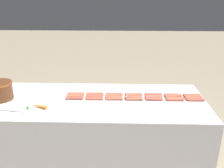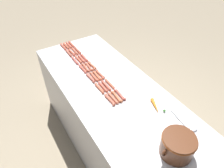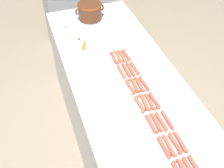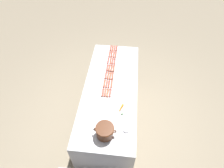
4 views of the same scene
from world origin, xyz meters
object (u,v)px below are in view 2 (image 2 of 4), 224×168
(hot_dog_8, at_px, (75,51))
(hot_dog_24, at_px, (83,69))
(hot_dog_21, at_px, (63,47))
(hot_dog_25, at_px, (91,78))
(hot_dog_10, at_px, (89,67))
(carrot, at_px, (156,106))
(bean_pot, at_px, (178,145))
(hot_dog_19, at_px, (103,87))
(hot_dog_13, at_px, (117,97))
(hot_dog_5, at_px, (110,84))
(hot_dog_14, at_px, (66,46))
(hot_dog_11, at_px, (97,76))
(hot_dog_1, at_px, (78,50))
(hot_dog_2, at_px, (84,58))
(hot_dog_3, at_px, (92,66))
(hot_dog_16, at_px, (79,60))
(hot_dog_18, at_px, (94,77))
(hot_dog_27, at_px, (110,100))
(hot_dog_7, at_px, (69,45))
(hot_dog_4, at_px, (100,74))
(hot_dog_22, at_px, (69,53))
(hot_dog_15, at_px, (72,52))
(hot_dog_23, at_px, (75,61))
(hot_dog_9, at_px, (82,59))
(hot_dog_26, at_px, (100,88))
(hot_dog_17, at_px, (86,68))
(serving_spoon, at_px, (188,125))
(hot_dog_0, at_px, (71,44))
(hot_dog_12, at_px, (106,86))
(hot_dog_20, at_px, (113,98))
(hot_dog_6, at_px, (120,95))

(hot_dog_8, xyz_separation_m, hot_dog_24, (0.08, 0.37, 0.00))
(hot_dog_21, height_order, hot_dog_25, same)
(hot_dog_10, height_order, carrot, carrot)
(bean_pot, bearing_deg, hot_dog_19, -84.32)
(hot_dog_13, height_order, carrot, carrot)
(hot_dog_5, bearing_deg, hot_dog_14, -85.10)
(hot_dog_10, relative_size, hot_dog_11, 1.00)
(hot_dog_1, relative_size, hot_dog_2, 1.00)
(hot_dog_13, bearing_deg, hot_dog_3, -94.29)
(hot_dog_16, bearing_deg, hot_dog_18, 89.81)
(hot_dog_8, distance_m, hot_dog_27, 0.93)
(carrot, bearing_deg, hot_dog_18, -68.61)
(hot_dog_13, bearing_deg, hot_dog_16, -87.39)
(bean_pot, xyz_separation_m, carrot, (-0.17, -0.40, -0.08))
(hot_dog_10, distance_m, hot_dog_27, 0.55)
(hot_dog_5, relative_size, hot_dog_18, 1.00)
(bean_pot, bearing_deg, hot_dog_7, -88.45)
(hot_dog_3, height_order, hot_dog_13, same)
(hot_dog_4, xyz_separation_m, hot_dog_22, (0.11, -0.56, 0.00))
(hot_dog_15, bearing_deg, hot_dog_23, 77.68)
(hot_dog_9, relative_size, hot_dog_26, 1.00)
(hot_dog_4, relative_size, hot_dog_16, 1.00)
(hot_dog_9, height_order, hot_dog_13, same)
(hot_dog_16, height_order, hot_dog_26, same)
(hot_dog_7, height_order, hot_dog_16, same)
(hot_dog_13, height_order, hot_dog_17, same)
(hot_dog_22, bearing_deg, hot_dog_2, 121.18)
(hot_dog_3, xyz_separation_m, serving_spoon, (-0.27, 1.13, -0.00))
(hot_dog_7, xyz_separation_m, carrot, (-0.22, 1.39, 0.00))
(hot_dog_8, distance_m, hot_dog_15, 0.04)
(hot_dog_7, height_order, hot_dog_24, same)
(hot_dog_4, distance_m, serving_spoon, 0.98)
(hot_dog_0, xyz_separation_m, hot_dog_5, (-0.00, 0.92, 0.00))
(hot_dog_12, height_order, hot_dog_13, same)
(hot_dog_12, relative_size, hot_dog_26, 1.00)
(hot_dog_10, distance_m, hot_dog_19, 0.37)
(hot_dog_16, bearing_deg, hot_dog_5, 97.94)
(hot_dog_20, relative_size, hot_dog_24, 1.00)
(hot_dog_16, relative_size, hot_dog_20, 1.00)
(hot_dog_11, height_order, hot_dog_19, same)
(carrot, bearing_deg, hot_dog_15, -77.95)
(hot_dog_4, height_order, hot_dog_10, same)
(hot_dog_11, xyz_separation_m, hot_dog_23, (0.08, -0.38, 0.00))
(hot_dog_16, bearing_deg, hot_dog_6, 95.82)
(hot_dog_0, height_order, hot_dog_10, same)
(hot_dog_14, relative_size, hot_dog_16, 1.00)
(hot_dog_8, bearing_deg, hot_dog_26, 83.93)
(hot_dog_8, height_order, hot_dog_25, same)
(hot_dog_6, relative_size, hot_dog_22, 1.00)
(hot_dog_0, distance_m, hot_dog_22, 0.22)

